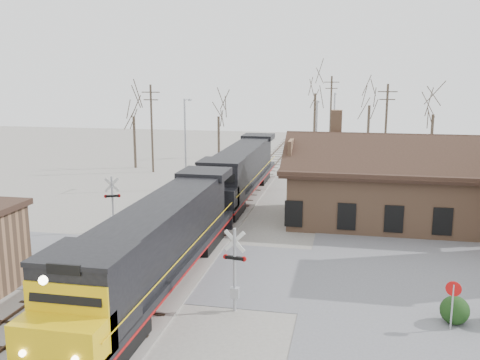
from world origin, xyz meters
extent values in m
plane|color=#9B968C|center=(0.00, 0.00, 0.00)|extent=(140.00, 140.00, 0.00)
cube|color=#5D5D62|center=(0.00, 0.00, 0.01)|extent=(60.00, 9.00, 0.03)
cube|color=#9B968C|center=(0.00, 15.00, 0.06)|extent=(3.40, 90.00, 0.12)
cube|color=#473323|center=(-0.72, 15.00, 0.17)|extent=(0.08, 90.00, 0.14)
cube|color=#473323|center=(0.72, 15.00, 0.17)|extent=(0.08, 90.00, 0.14)
cube|color=#9B968C|center=(-4.50, 15.00, 0.06)|extent=(3.40, 90.00, 0.12)
cube|color=#473323|center=(-5.22, 15.00, 0.17)|extent=(0.08, 90.00, 0.14)
cube|color=#473323|center=(-3.78, 15.00, 0.17)|extent=(0.08, 90.00, 0.14)
cube|color=#8F664A|center=(12.00, 12.00, 2.00)|extent=(14.00, 8.00, 4.00)
cube|color=black|center=(12.00, 12.00, 4.10)|extent=(15.20, 9.20, 0.30)
cube|color=black|center=(12.00, 9.70, 5.10)|extent=(15.00, 4.71, 2.66)
cube|color=black|center=(12.00, 14.30, 5.10)|extent=(15.00, 4.71, 2.66)
cube|color=#8F664A|center=(8.00, 13.50, 6.80)|extent=(0.80, 0.80, 2.20)
cube|color=black|center=(0.00, -9.46, 0.55)|extent=(2.50, 4.00, 1.00)
cube|color=black|center=(0.00, 3.55, 0.55)|extent=(2.50, 4.00, 1.00)
cube|color=black|center=(0.00, -2.96, 1.35)|extent=(3.00, 20.02, 0.35)
cube|color=maroon|center=(0.00, -2.96, 1.13)|extent=(3.02, 20.02, 0.12)
cube|color=black|center=(0.00, -1.70, 2.90)|extent=(2.60, 14.51, 2.80)
cube|color=black|center=(0.00, -10.36, 2.90)|extent=(3.00, 2.80, 2.80)
cube|color=#DBB10B|center=(0.00, -12.06, 2.05)|extent=(3.00, 1.80, 1.40)
cylinder|color=#FFF2CC|center=(0.00, -12.99, 4.40)|extent=(0.28, 0.10, 0.28)
cube|color=black|center=(0.00, 11.06, 0.55)|extent=(2.50, 4.00, 1.00)
cube|color=black|center=(0.00, 24.07, 0.55)|extent=(2.50, 4.00, 1.00)
cube|color=black|center=(0.00, 17.56, 1.35)|extent=(3.00, 20.02, 0.35)
cube|color=maroon|center=(0.00, 17.56, 1.13)|extent=(3.02, 20.02, 0.12)
cube|color=black|center=(0.00, 18.82, 2.90)|extent=(2.60, 14.51, 2.80)
cube|color=black|center=(0.00, 10.16, 2.90)|extent=(3.00, 2.80, 2.80)
cube|color=black|center=(0.00, 8.46, 2.05)|extent=(3.00, 1.80, 1.40)
cube|color=black|center=(0.00, 7.45, 0.55)|extent=(2.80, 0.25, 1.00)
cylinder|color=#A5A8AD|center=(4.17, -4.69, 1.94)|extent=(0.14, 0.14, 3.87)
cube|color=silver|center=(4.17, -4.69, 3.29)|extent=(1.01, 0.21, 1.01)
cube|color=silver|center=(4.17, -4.69, 3.29)|extent=(1.01, 0.21, 1.01)
cube|color=black|center=(4.17, -4.69, 2.52)|extent=(0.88, 0.29, 0.15)
cylinder|color=#B20C0C|center=(3.74, -4.62, 2.52)|extent=(0.24, 0.12, 0.23)
cylinder|color=#B20C0C|center=(4.60, -4.76, 2.52)|extent=(0.24, 0.12, 0.23)
cube|color=#A5A8AD|center=(4.17, -4.69, 0.87)|extent=(0.39, 0.29, 0.48)
cylinder|color=#A5A8AD|center=(-6.44, 5.66, 1.92)|extent=(0.13, 0.13, 3.84)
cube|color=silver|center=(-6.44, 5.66, 3.27)|extent=(0.94, 0.44, 1.01)
cube|color=silver|center=(-6.44, 5.66, 3.27)|extent=(0.94, 0.44, 1.01)
cube|color=black|center=(-6.44, 5.66, 2.50)|extent=(0.85, 0.48, 0.14)
cylinder|color=#B20C0C|center=(-6.04, 5.83, 2.50)|extent=(0.24, 0.16, 0.23)
cylinder|color=#B20C0C|center=(-6.83, 5.49, 2.50)|extent=(0.24, 0.16, 0.23)
cube|color=#A5A8AD|center=(-6.44, 5.66, 0.86)|extent=(0.38, 0.29, 0.48)
cylinder|color=#A5A8AD|center=(13.41, -4.72, 1.01)|extent=(0.07, 0.07, 2.03)
cylinder|color=#B20C0C|center=(13.41, -4.72, 1.84)|extent=(0.63, 0.22, 0.65)
sphere|color=black|center=(13.66, -4.05, 0.62)|extent=(1.23, 1.23, 1.23)
cylinder|color=#A5A8AD|center=(-5.66, 19.69, 4.16)|extent=(0.18, 0.18, 8.31)
cylinder|color=#A5A8AD|center=(-5.66, 20.59, 8.21)|extent=(0.12, 1.80, 0.12)
cube|color=#A5A8AD|center=(-5.66, 21.39, 8.11)|extent=(0.25, 0.50, 0.12)
cylinder|color=#A5A8AD|center=(6.02, 22.32, 4.07)|extent=(0.18, 0.18, 8.13)
cylinder|color=#A5A8AD|center=(6.02, 23.22, 8.03)|extent=(0.12, 1.80, 0.12)
cube|color=#A5A8AD|center=(6.02, 24.02, 7.93)|extent=(0.25, 0.50, 0.12)
cylinder|color=#A5A8AD|center=(7.30, 32.21, 4.25)|extent=(0.18, 0.18, 8.50)
cylinder|color=#A5A8AD|center=(7.30, 33.11, 8.40)|extent=(0.12, 1.80, 0.12)
cube|color=#A5A8AD|center=(7.30, 33.91, 8.30)|extent=(0.25, 0.50, 0.12)
cylinder|color=#382D23|center=(-11.80, 27.43, 4.69)|extent=(0.24, 0.24, 9.39)
cube|color=#382D23|center=(-11.80, 27.43, 8.59)|extent=(2.00, 0.10, 0.10)
cube|color=#382D23|center=(-11.80, 27.43, 7.79)|extent=(1.60, 0.10, 0.10)
cylinder|color=#382D23|center=(6.49, 45.19, 5.10)|extent=(0.24, 0.24, 10.21)
cube|color=#382D23|center=(6.49, 45.19, 9.41)|extent=(2.00, 0.10, 0.10)
cube|color=#382D23|center=(6.49, 45.19, 8.61)|extent=(1.60, 0.10, 0.10)
cylinder|color=#382D23|center=(12.71, 31.04, 4.74)|extent=(0.24, 0.24, 9.49)
cube|color=#382D23|center=(12.71, 31.04, 8.69)|extent=(2.00, 0.10, 0.10)
cube|color=#382D23|center=(12.71, 31.04, 7.89)|extent=(1.60, 0.10, 0.10)
cylinder|color=#382D23|center=(-14.71, 29.56, 2.91)|extent=(0.32, 0.32, 5.83)
cylinder|color=#382D23|center=(-7.24, 38.88, 2.60)|extent=(0.32, 0.32, 5.20)
cylinder|color=#382D23|center=(4.33, 46.12, 3.96)|extent=(0.32, 0.32, 7.91)
cylinder|color=#382D23|center=(11.24, 39.99, 3.38)|extent=(0.32, 0.32, 6.76)
cylinder|color=#382D23|center=(18.02, 35.66, 3.05)|extent=(0.32, 0.32, 6.09)
camera|label=1|loc=(8.91, -26.75, 10.57)|focal=40.00mm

